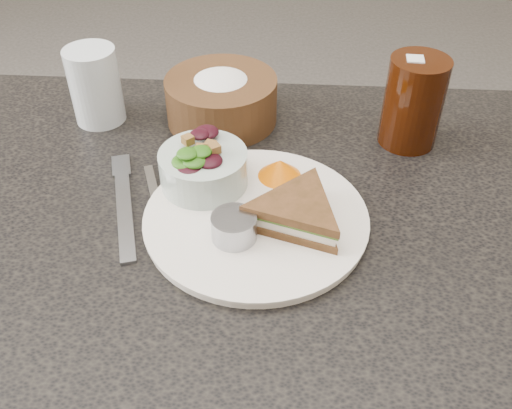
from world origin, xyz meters
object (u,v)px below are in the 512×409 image
object	(u,v)px
sandwich	(297,212)
salad_bowl	(203,163)
bread_basket	(221,93)
cola_glass	(414,98)
dinner_plate	(256,219)
dining_table	(248,381)
water_glass	(95,86)
dressing_ramekin	(234,228)

from	to	relation	value
sandwich	salad_bowl	bearing A→B (deg)	167.10
sandwich	bread_basket	bearing A→B (deg)	133.22
bread_basket	cola_glass	distance (m)	0.28
dinner_plate	salad_bowl	world-z (taller)	salad_bowl
dining_table	dinner_plate	size ratio (longest dim) A/B	3.61
dining_table	water_glass	bearing A→B (deg)	138.25
dressing_ramekin	cola_glass	xyz separation A→B (m)	(0.24, 0.24, 0.04)
dinner_plate	dressing_ramekin	world-z (taller)	dressing_ramekin
salad_bowl	dining_table	bearing A→B (deg)	-41.22
dining_table	cola_glass	bearing A→B (deg)	39.35
salad_bowl	bread_basket	bearing A→B (deg)	88.72
sandwich	salad_bowl	distance (m)	0.14
dining_table	dressing_ramekin	world-z (taller)	dressing_ramekin
dining_table	dressing_ramekin	size ratio (longest dim) A/B	18.49
dinner_plate	water_glass	xyz separation A→B (m)	(-0.26, 0.23, 0.05)
dressing_ramekin	cola_glass	world-z (taller)	cola_glass
dining_table	dressing_ramekin	bearing A→B (deg)	-99.29
sandwich	bread_basket	world-z (taller)	bread_basket
dinner_plate	salad_bowl	distance (m)	0.10
dining_table	cola_glass	world-z (taller)	cola_glass
sandwich	salad_bowl	world-z (taller)	salad_bowl
dining_table	dinner_plate	xyz separation A→B (m)	(0.01, -0.01, 0.38)
dining_table	bread_basket	bearing A→B (deg)	103.24
salad_bowl	cola_glass	xyz separation A→B (m)	(0.28, 0.14, 0.03)
dressing_ramekin	bread_basket	size ratio (longest dim) A/B	0.32
salad_bowl	water_glass	bearing A→B (deg)	138.09
dinner_plate	sandwich	distance (m)	0.06
sandwich	bread_basket	size ratio (longest dim) A/B	0.83
sandwich	dressing_ramekin	size ratio (longest dim) A/B	2.60
cola_glass	sandwich	bearing A→B (deg)	-127.73
water_glass	dinner_plate	bearing A→B (deg)	-41.35
dinner_plate	sandwich	xyz separation A→B (m)	(0.05, -0.01, 0.02)
dinner_plate	dressing_ramekin	distance (m)	0.05
sandwich	cola_glass	xyz separation A→B (m)	(0.16, 0.21, 0.04)
salad_bowl	dressing_ramekin	size ratio (longest dim) A/B	2.13
sandwich	dressing_ramekin	world-z (taller)	sandwich
salad_bowl	bread_basket	distance (m)	0.18
cola_glass	water_glass	distance (m)	0.47
dressing_ramekin	sandwich	bearing A→B (deg)	21.05
sandwich	dressing_ramekin	distance (m)	0.08
bread_basket	cola_glass	xyz separation A→B (m)	(0.28, -0.04, 0.02)
dinner_plate	bread_basket	distance (m)	0.25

